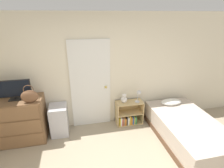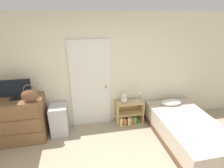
# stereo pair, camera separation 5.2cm
# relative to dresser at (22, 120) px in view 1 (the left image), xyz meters

# --- Properties ---
(wall_back) EXTENTS (10.00, 0.06, 2.55)m
(wall_back) POSITION_rel_dresser_xyz_m (1.46, 0.33, 0.80)
(wall_back) COLOR beige
(wall_back) RESTS_ON ground_plane
(door_closed) EXTENTS (0.89, 0.09, 2.02)m
(door_closed) POSITION_rel_dresser_xyz_m (1.46, 0.28, 0.54)
(door_closed) COLOR white
(door_closed) RESTS_ON ground_plane
(dresser) EXTENTS (0.90, 0.56, 0.94)m
(dresser) POSITION_rel_dresser_xyz_m (0.00, 0.00, 0.00)
(dresser) COLOR brown
(dresser) RESTS_ON ground_plane
(tv) EXTENTS (0.64, 0.16, 0.40)m
(tv) POSITION_rel_dresser_xyz_m (-0.04, 0.02, 0.68)
(tv) COLOR black
(tv) RESTS_ON dresser
(handbag) EXTENTS (0.31, 0.13, 0.35)m
(handbag) POSITION_rel_dresser_xyz_m (0.28, -0.18, 0.60)
(handbag) COLOR brown
(handbag) RESTS_ON dresser
(storage_bin) EXTENTS (0.37, 0.43, 0.67)m
(storage_bin) POSITION_rel_dresser_xyz_m (0.71, 0.07, -0.13)
(storage_bin) COLOR silver
(storage_bin) RESTS_ON ground_plane
(bookshelf) EXTENTS (0.63, 0.31, 0.57)m
(bookshelf) POSITION_rel_dresser_xyz_m (2.30, 0.12, -0.26)
(bookshelf) COLOR tan
(bookshelf) RESTS_ON ground_plane
(teddy_bear) EXTENTS (0.15, 0.15, 0.23)m
(teddy_bear) POSITION_rel_dresser_xyz_m (2.20, 0.12, 0.19)
(teddy_bear) COLOR silver
(teddy_bear) RESTS_ON bookshelf
(desk_lamp) EXTENTS (0.13, 0.12, 0.30)m
(desk_lamp) POSITION_rel_dresser_xyz_m (2.53, 0.08, 0.31)
(desk_lamp) COLOR silver
(desk_lamp) RESTS_ON bookshelf
(bed) EXTENTS (1.14, 2.00, 0.58)m
(bed) POSITION_rel_dresser_xyz_m (3.34, -0.71, -0.23)
(bed) COLOR brown
(bed) RESTS_ON ground_plane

